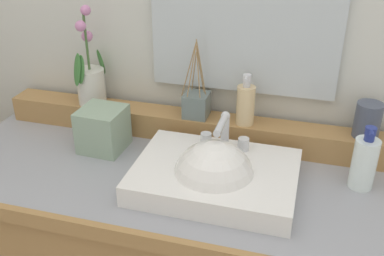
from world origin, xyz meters
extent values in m
cube|color=#9598A0|center=(0.00, 0.00, 0.81)|extent=(1.37, 0.55, 0.04)
cube|color=#A77B46|center=(0.00, -0.27, 0.81)|extent=(1.37, 0.02, 0.04)
cube|color=#A77B46|center=(0.00, 0.21, 0.87)|extent=(1.29, 0.09, 0.08)
cube|color=white|center=(0.12, -0.03, 0.85)|extent=(0.44, 0.32, 0.06)
sphere|color=white|center=(0.12, -0.05, 0.85)|extent=(0.22, 0.22, 0.22)
cylinder|color=silver|center=(0.12, 0.08, 0.93)|extent=(0.02, 0.02, 0.10)
cylinder|color=silver|center=(0.12, 0.03, 0.98)|extent=(0.02, 0.11, 0.02)
sphere|color=silver|center=(0.12, 0.08, 0.98)|extent=(0.03, 0.03, 0.03)
cylinder|color=silver|center=(0.06, 0.08, 0.90)|extent=(0.03, 0.03, 0.04)
cylinder|color=silver|center=(0.17, 0.08, 0.90)|extent=(0.03, 0.03, 0.04)
cylinder|color=silver|center=(-0.36, 0.21, 0.97)|extent=(0.09, 0.09, 0.12)
cylinder|color=tan|center=(-0.36, 0.21, 1.02)|extent=(0.08, 0.08, 0.01)
cylinder|color=#476B38|center=(-0.36, 0.21, 1.12)|extent=(0.01, 0.01, 0.19)
ellipsoid|color=#387033|center=(-0.37, 0.17, 1.04)|extent=(0.03, 0.03, 0.09)
ellipsoid|color=#387033|center=(-0.38, 0.16, 1.04)|extent=(0.03, 0.04, 0.11)
ellipsoid|color=#387033|center=(-0.34, 0.25, 1.04)|extent=(0.04, 0.04, 0.09)
sphere|color=#C77BAE|center=(-0.37, 0.23, 1.13)|extent=(0.04, 0.04, 0.04)
sphere|color=#C77BAE|center=(-0.36, 0.19, 1.17)|extent=(0.03, 0.03, 0.03)
sphere|color=#C77BAE|center=(-0.35, 0.21, 1.22)|extent=(0.03, 0.03, 0.03)
cylinder|color=beige|center=(0.16, 0.20, 0.97)|extent=(0.06, 0.06, 0.12)
cylinder|color=silver|center=(0.16, 0.20, 1.04)|extent=(0.02, 0.02, 0.02)
cylinder|color=silver|center=(0.16, 0.20, 1.06)|extent=(0.02, 0.02, 0.02)
cylinder|color=silver|center=(0.16, 0.19, 1.06)|extent=(0.01, 0.03, 0.01)
cylinder|color=#464D5F|center=(0.51, 0.22, 0.96)|extent=(0.07, 0.07, 0.10)
cube|color=slate|center=(0.00, 0.21, 0.94)|extent=(0.08, 0.08, 0.08)
cylinder|color=#9E7A4C|center=(0.01, 0.21, 1.06)|extent=(0.03, 0.01, 0.18)
cylinder|color=#9E7A4C|center=(0.01, 0.22, 1.05)|extent=(0.02, 0.03, 0.16)
cylinder|color=#9E7A4C|center=(-0.01, 0.22, 1.04)|extent=(0.03, 0.03, 0.14)
cylinder|color=#9E7A4C|center=(-0.02, 0.21, 1.06)|extent=(0.05, 0.01, 0.18)
cylinder|color=#9E7A4C|center=(-0.01, 0.19, 1.06)|extent=(0.02, 0.03, 0.18)
cylinder|color=#9E7A4C|center=(0.01, 0.20, 1.05)|extent=(0.02, 0.03, 0.17)
cylinder|color=white|center=(0.50, 0.08, 0.90)|extent=(0.07, 0.07, 0.14)
cylinder|color=navy|center=(0.50, 0.08, 0.98)|extent=(0.03, 0.03, 0.02)
cylinder|color=navy|center=(0.50, 0.08, 1.00)|extent=(0.03, 0.03, 0.02)
cylinder|color=navy|center=(0.50, 0.06, 1.00)|extent=(0.01, 0.04, 0.01)
cube|color=#8DA78D|center=(-0.26, 0.07, 0.89)|extent=(0.14, 0.14, 0.13)
camera|label=1|loc=(0.34, -1.04, 1.55)|focal=42.53mm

